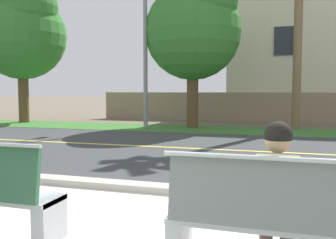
# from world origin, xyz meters

# --- Properties ---
(ground_plane) EXTENTS (140.00, 140.00, 0.00)m
(ground_plane) POSITION_xyz_m (0.00, 8.00, 0.00)
(ground_plane) COLOR #665B4C
(curb_edge) EXTENTS (44.00, 0.30, 0.11)m
(curb_edge) POSITION_xyz_m (0.00, 2.35, 0.06)
(curb_edge) COLOR #ADA89E
(curb_edge) RESTS_ON ground_plane
(street_asphalt) EXTENTS (52.00, 8.00, 0.01)m
(street_asphalt) POSITION_xyz_m (0.00, 6.50, 0.00)
(street_asphalt) COLOR #383A3D
(street_asphalt) RESTS_ON ground_plane
(road_centre_line) EXTENTS (48.00, 0.14, 0.01)m
(road_centre_line) POSITION_xyz_m (0.00, 6.50, 0.01)
(road_centre_line) COLOR #E0CC4C
(road_centre_line) RESTS_ON ground_plane
(far_verge_grass) EXTENTS (48.00, 2.80, 0.02)m
(far_verge_grass) POSITION_xyz_m (0.00, 11.25, 0.01)
(far_verge_grass) COLOR #38702D
(far_verge_grass) RESTS_ON ground_plane
(bench_right) EXTENTS (2.05, 0.48, 1.01)m
(bench_right) POSITION_xyz_m (1.61, 0.23, 0.47)
(bench_right) COLOR silver
(bench_right) RESTS_ON ground_plane
(seated_person_olive) EXTENTS (0.52, 0.68, 1.25)m
(seated_person_olive) POSITION_xyz_m (1.46, 0.41, 0.68)
(seated_person_olive) COLOR #47382D
(seated_person_olive) RESTS_ON ground_plane
(streetlamp) EXTENTS (0.24, 2.10, 6.84)m
(streetlamp) POSITION_xyz_m (-3.58, 11.05, 3.92)
(streetlamp) COLOR gray
(streetlamp) RESTS_ON ground_plane
(shade_tree_far_left) EXTENTS (4.01, 4.01, 6.61)m
(shade_tree_far_left) POSITION_xyz_m (-9.88, 11.80, 4.30)
(shade_tree_far_left) COLOR brown
(shade_tree_far_left) RESTS_ON ground_plane
(shade_tree_left) EXTENTS (3.81, 3.81, 6.29)m
(shade_tree_left) POSITION_xyz_m (-1.83, 11.80, 4.09)
(shade_tree_left) COLOR brown
(shade_tree_left) RESTS_ON ground_plane
(garden_wall) EXTENTS (13.00, 0.36, 1.40)m
(garden_wall) POSITION_xyz_m (-0.94, 15.39, 0.70)
(garden_wall) COLOR gray
(garden_wall) RESTS_ON ground_plane
(house_across_street) EXTENTS (10.73, 6.91, 7.44)m
(house_across_street) POSITION_xyz_m (3.87, 18.59, 3.77)
(house_across_street) COLOR beige
(house_across_street) RESTS_ON ground_plane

